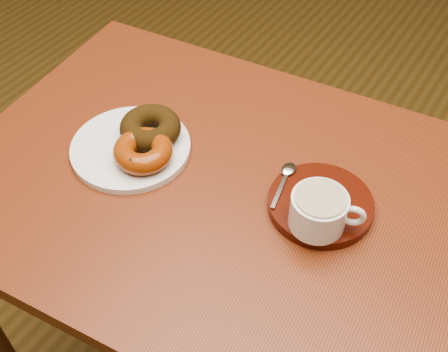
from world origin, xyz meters
The scene contains 7 objects.
cafe_table centered at (-0.05, -0.03, 0.69)m, with size 0.93×0.74×0.82m.
donut_plate centered at (-0.22, -0.06, 0.83)m, with size 0.21×0.21×0.01m, color silver.
donut_cinnamon centered at (-0.20, -0.02, 0.85)m, with size 0.11×0.11×0.04m, color #32200A.
donut_caramel centered at (-0.17, -0.07, 0.85)m, with size 0.12×0.12×0.04m.
saucer centered at (0.12, 0.01, 0.83)m, with size 0.17×0.17×0.02m, color #3B1008.
coffee_cup centered at (0.14, -0.04, 0.87)m, with size 0.11×0.09×0.06m.
teaspoon centered at (0.05, 0.03, 0.84)m, with size 0.03×0.11×0.01m.
Camera 1 is at (0.31, -0.56, 1.51)m, focal length 45.00 mm.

